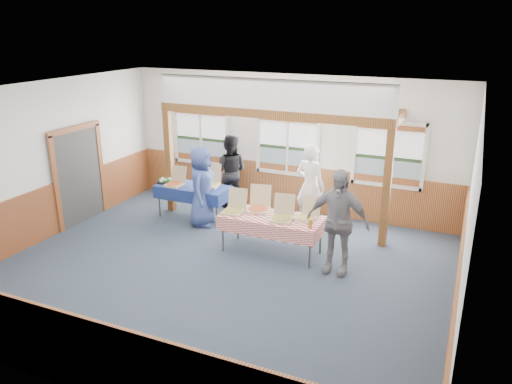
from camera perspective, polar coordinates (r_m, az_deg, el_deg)
floor at (r=9.20m, az=-4.20°, el=-8.91°), size 8.00×8.00×0.00m
ceiling at (r=8.22m, az=-4.74°, el=11.25°), size 8.00×8.00×0.00m
wall_back at (r=11.66m, az=3.71°, el=5.50°), size 8.00×0.00×8.00m
wall_front at (r=5.98m, az=-20.68°, el=-9.04°), size 8.00×0.00×8.00m
wall_left at (r=10.99m, az=-23.20°, el=3.18°), size 0.00×8.00×8.00m
wall_right at (r=7.64m, az=23.08°, el=-3.24°), size 0.00×8.00×8.00m
wainscot_back at (r=11.92m, az=3.56°, el=0.56°), size 7.98×0.05×1.10m
wainscot_front at (r=6.53m, az=-19.42°, el=-17.16°), size 7.98×0.05×1.10m
wainscot_left at (r=11.27m, az=-22.44°, el=-1.97°), size 0.05×6.98×1.10m
wainscot_right at (r=8.07m, az=21.95°, el=-10.15°), size 0.05×6.98×1.10m
cased_opening at (r=11.71m, az=-19.58°, el=1.71°), size 0.06×1.30×2.10m
window_left at (r=12.57m, az=-6.30°, el=6.76°), size 1.56×0.10×1.46m
window_mid at (r=11.60m, az=3.64°, el=5.84°), size 1.56×0.10×1.46m
window_right at (r=11.05m, az=14.93°, el=4.58°), size 1.56×0.10×1.46m
post_left at (r=11.83m, az=-9.86°, el=3.45°), size 0.15×0.15×2.40m
post_right at (r=10.04m, az=14.71°, el=0.35°), size 0.15×0.15×2.40m
cross_beam at (r=10.39m, az=1.48°, el=8.91°), size 5.15×0.18×0.18m
table_left at (r=11.42m, az=-7.22°, el=0.38°), size 1.83×1.44×0.76m
table_right at (r=9.57m, az=1.80°, el=-3.10°), size 2.09×1.28×0.76m
pizza_box_a at (r=11.50m, az=-9.23°, el=1.08°), size 0.38×0.46×0.41m
pizza_box_b at (r=11.35m, az=-5.34°, el=1.03°), size 0.51×0.59×0.46m
pizza_box_c at (r=9.74m, az=-2.52°, el=-1.97°), size 0.42×0.50×0.43m
pizza_box_d at (r=9.82m, az=0.29°, el=-1.74°), size 0.52×0.59×0.46m
pizza_box_e at (r=9.38m, az=3.01°, el=-2.79°), size 0.47×0.55×0.44m
pizza_box_f at (r=9.45m, az=5.83°, el=-2.73°), size 0.45×0.52×0.41m
veggie_tray at (r=11.78m, az=-10.37°, el=1.28°), size 0.40×0.40×0.09m
drink_glass at (r=9.04m, az=6.21°, el=-3.67°), size 0.07×0.07×0.15m
woman_white at (r=10.75m, az=6.22°, el=0.60°), size 0.77×0.59×1.87m
woman_black at (r=12.00m, az=-3.01°, el=2.39°), size 1.00×0.86×1.78m
man_blue at (r=10.93m, az=-6.23°, el=0.64°), size 0.76×0.98×1.78m
person_grey at (r=8.87m, az=9.29°, el=-3.36°), size 1.15×0.52×1.92m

